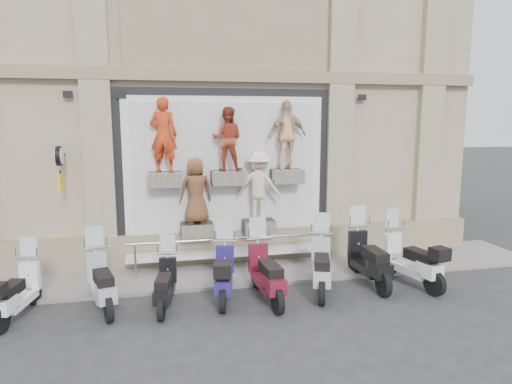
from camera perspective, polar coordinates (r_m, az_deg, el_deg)
ground at (r=9.61m, az=-0.95°, el=-14.08°), size 90.00×90.00×0.00m
sidewalk at (r=11.53m, az=-3.06°, el=-9.85°), size 16.00×2.20×0.08m
building at (r=15.91m, az=-6.28°, el=17.09°), size 14.00×8.60×12.00m
shop_vitrine at (r=11.63m, az=-3.22°, el=2.31°), size 5.60×0.99×4.30m
guard_rail at (r=11.30m, az=-3.00°, el=-7.97°), size 5.06×0.10×0.93m
clock_sign_bracket at (r=11.37m, az=-23.32°, el=3.42°), size 0.10×0.80×1.02m
scooter_b at (r=9.95m, az=-27.75°, el=-9.91°), size 0.85×1.85×1.45m
scooter_c at (r=9.73m, az=-18.84°, el=-9.36°), size 1.05×2.01×1.57m
scooter_d at (r=9.48m, az=-11.33°, el=-10.13°), size 0.74×1.75×1.38m
scooter_e at (r=9.72m, az=-4.03°, el=-8.91°), size 0.91×1.99×1.56m
scooter_f at (r=9.64m, az=1.30°, el=-8.77°), size 0.72×2.06×1.65m
scooter_g at (r=10.18m, az=8.19°, el=-7.88°), size 1.23×2.11×1.65m
scooter_h at (r=10.83m, az=13.94°, el=-6.83°), size 0.67×2.13×1.72m
scooter_i at (r=11.08m, az=18.81°, el=-6.85°), size 1.01×2.13×1.66m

